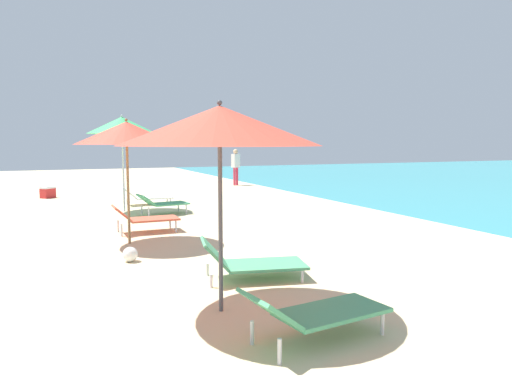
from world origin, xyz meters
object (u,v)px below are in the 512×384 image
object	(u,v)px
umbrella_fourth	(127,133)
person_walking_mid	(236,163)
lounger_third_inland	(315,311)
lounger_fourth_shoreside	(145,218)
lounger_farthest_inland	(162,203)
umbrella_farthest	(122,125)
cooler_box	(48,192)
umbrella_third	(220,126)
lounger_third_shoreside	(250,261)
lounger_farthest_shoreside	(147,196)
beach_ball	(130,254)

from	to	relation	value
umbrella_fourth	person_walking_mid	xyz separation A→B (m)	(6.27, 10.76, -1.12)
lounger_third_inland	person_walking_mid	world-z (taller)	person_walking_mid
umbrella_fourth	lounger_fourth_shoreside	distance (m)	2.11
lounger_fourth_shoreside	lounger_farthest_inland	distance (m)	2.54
umbrella_farthest	cooler_box	world-z (taller)	umbrella_farthest
umbrella_third	lounger_fourth_shoreside	distance (m)	5.49
lounger_third_inland	lounger_fourth_shoreside	world-z (taller)	lounger_fourth_shoreside
person_walking_mid	umbrella_farthest	bearing A→B (deg)	112.16
umbrella_third	umbrella_farthest	bearing A→B (deg)	89.53
lounger_third_shoreside	umbrella_farthest	xyz separation A→B (m)	(-0.73, 7.54, 2.15)
lounger_farthest_shoreside	beach_ball	xyz separation A→B (m)	(-1.55, -7.05, -0.14)
umbrella_third	umbrella_farthest	world-z (taller)	umbrella_farthest
lounger_third_shoreside	umbrella_farthest	bearing A→B (deg)	108.11
umbrella_fourth	lounger_fourth_shoreside	size ratio (longest dim) A/B	1.73
umbrella_farthest	person_walking_mid	distance (m)	8.70
umbrella_fourth	lounger_farthest_shoreside	distance (m)	6.05
umbrella_farthest	lounger_farthest_shoreside	bearing A→B (deg)	54.50
umbrella_farthest	umbrella_third	bearing A→B (deg)	-90.47
beach_ball	cooler_box	bearing A→B (deg)	97.35
lounger_farthest_inland	cooler_box	world-z (taller)	lounger_farthest_inland
lounger_farthest_shoreside	lounger_fourth_shoreside	bearing A→B (deg)	-99.47
lounger_fourth_shoreside	lounger_farthest_shoreside	bearing A→B (deg)	78.69
umbrella_third	lounger_farthest_shoreside	size ratio (longest dim) A/B	1.59
umbrella_farthest	cooler_box	bearing A→B (deg)	114.86
umbrella_third	lounger_third_inland	xyz separation A→B (m)	(0.57, -1.15, -1.83)
umbrella_fourth	umbrella_farthest	bearing A→B (deg)	83.53
lounger_third_shoreside	lounger_farthest_shoreside	bearing A→B (deg)	101.80
umbrella_fourth	cooler_box	world-z (taller)	umbrella_fourth
lounger_farthest_shoreside	cooler_box	world-z (taller)	lounger_farthest_shoreside
umbrella_fourth	cooler_box	bearing A→B (deg)	99.83
umbrella_fourth	umbrella_farthest	size ratio (longest dim) A/B	0.88
lounger_farthest_inland	cooler_box	xyz separation A→B (m)	(-2.88, 5.37, -0.12)
lounger_third_shoreside	beach_ball	distance (m)	2.21
person_walking_mid	lounger_farthest_inland	bearing A→B (deg)	120.76
lounger_farthest_shoreside	umbrella_farthest	bearing A→B (deg)	-124.13
lounger_farthest_shoreside	person_walking_mid	world-z (taller)	person_walking_mid
umbrella_farthest	person_walking_mid	world-z (taller)	umbrella_farthest
lounger_third_shoreside	umbrella_fourth	bearing A→B (deg)	124.00
umbrella_fourth	beach_ball	world-z (taller)	umbrella_fourth
lounger_farthest_inland	person_walking_mid	bearing A→B (deg)	46.48
lounger_fourth_shoreside	beach_ball	xyz separation A→B (m)	(-0.67, -2.46, -0.20)
person_walking_mid	beach_ball	world-z (taller)	person_walking_mid
umbrella_farthest	cooler_box	size ratio (longest dim) A/B	4.95
umbrella_fourth	lounger_farthest_shoreside	world-z (taller)	umbrella_fourth
lounger_farthest_inland	beach_ball	distance (m)	5.09
umbrella_farthest	lounger_farthest_inland	world-z (taller)	umbrella_farthest
lounger_third_shoreside	lounger_farthest_inland	world-z (taller)	lounger_third_shoreside
lounger_farthest_inland	cooler_box	size ratio (longest dim) A/B	2.56
umbrella_third	lounger_farthest_inland	world-z (taller)	umbrella_third
lounger_third_shoreside	cooler_box	bearing A→B (deg)	115.59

